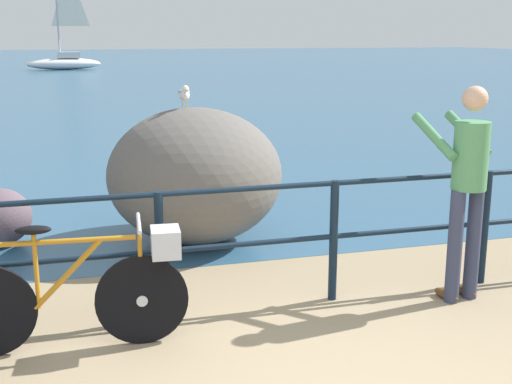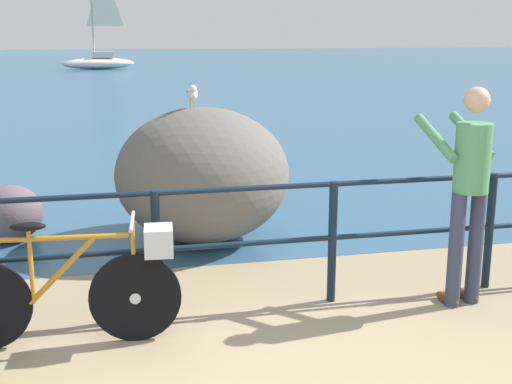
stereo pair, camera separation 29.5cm
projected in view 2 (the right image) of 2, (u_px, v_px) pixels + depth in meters
ground_plane at (136, 100)px, 22.74m from camera, size 120.00×120.00×0.10m
sea_surface at (117, 63)px, 49.16m from camera, size 120.00×90.00×0.01m
promenade_railing at (247, 233)px, 5.29m from camera, size 7.22×0.07×1.02m
bicycle at (81, 283)px, 4.71m from camera, size 1.70×0.48×0.92m
person_at_railing at (468, 186)px, 5.31m from camera, size 0.53×0.67×1.78m
breakwater_boulder_main at (202, 175)px, 7.09m from camera, size 1.84×1.84×1.43m
breakwater_boulder_left at (10, 213)px, 7.13m from camera, size 0.69×0.65×0.61m
seagull at (192, 93)px, 6.96m from camera, size 0.13×0.34×0.23m
sailboat at (99, 58)px, 41.17m from camera, size 4.47×1.57×6.16m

